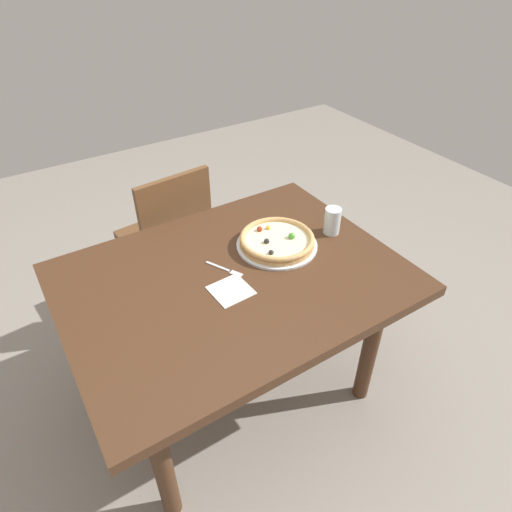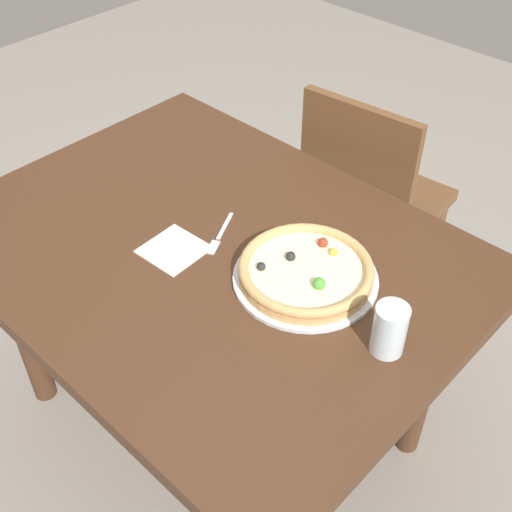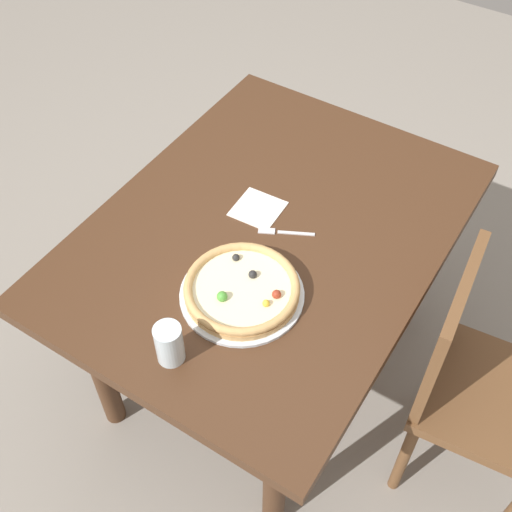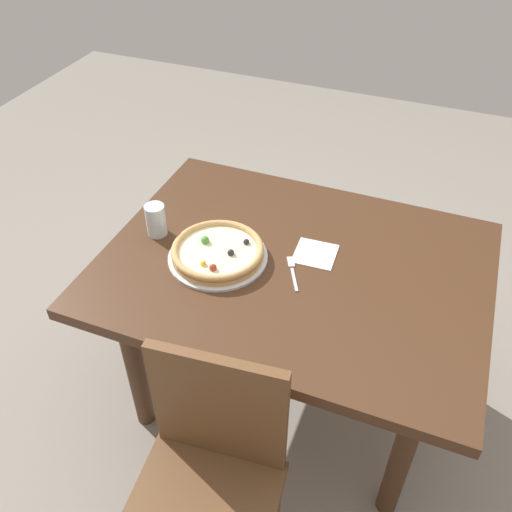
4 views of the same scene
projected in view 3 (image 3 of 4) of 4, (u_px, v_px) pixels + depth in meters
name	position (u px, v px, depth m)	size (l,w,h in m)	color
ground_plane	(266.00, 358.00, 2.47)	(6.00, 6.00, 0.00)	gray
dining_table	(268.00, 249.00, 2.00)	(1.28, 0.97, 0.72)	#472B19
chair_near	(474.00, 382.00, 1.85)	(0.44, 0.44, 0.88)	brown
plate	(242.00, 294.00, 1.76)	(0.34, 0.34, 0.01)	silver
pizza	(242.00, 289.00, 1.74)	(0.31, 0.31, 0.05)	tan
fork	(282.00, 232.00, 1.91)	(0.09, 0.15, 0.00)	silver
drinking_glass	(169.00, 344.00, 1.59)	(0.07, 0.07, 0.12)	silver
napkin	(258.00, 209.00, 1.98)	(0.14, 0.14, 0.00)	white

